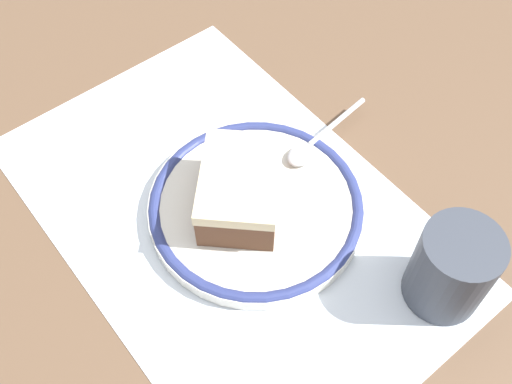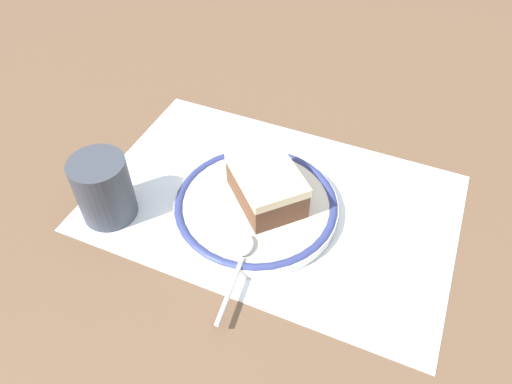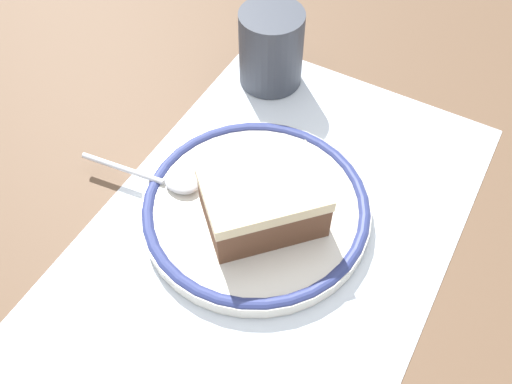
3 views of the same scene
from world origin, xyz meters
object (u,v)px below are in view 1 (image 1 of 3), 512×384
Objects in this scene: cake_slice at (240,189)px; cup at (450,271)px; plate at (256,207)px; spoon at (308,145)px.

cake_slice is 0.20m from cup.
plate is 0.19m from cup.
spoon is at bearing -76.51° from plate.
spoon is (0.01, -0.10, -0.02)m from cake_slice.
cup is at bearing -155.82° from plate.
cake_slice is at bearing 52.71° from plate.
cup is at bearing -153.78° from cake_slice.
cake_slice is 0.10m from spoon.
spoon is at bearing -83.30° from cake_slice.
cake_slice is (0.01, 0.01, 0.03)m from plate.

